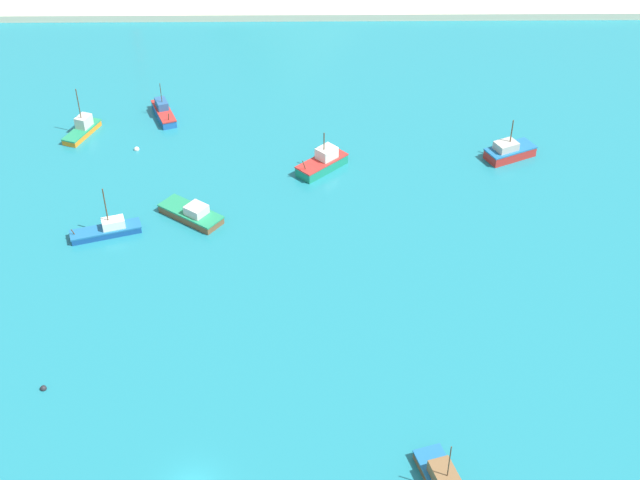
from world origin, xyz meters
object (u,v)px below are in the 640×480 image
at_px(buoy_0, 43,388).
at_px(buoy_1, 137,149).
at_px(fishing_boat_8, 509,151).
at_px(fishing_boat_10, 323,162).
at_px(fishing_boat_6, 192,213).
at_px(fishing_boat_5, 83,129).
at_px(fishing_boat_9, 163,112).
at_px(fishing_boat_12, 107,229).

xyz_separation_m(buoy_0, buoy_1, (2.28, 43.67, 0.02)).
distance_m(fishing_boat_8, buoy_1, 50.36).
height_order(fishing_boat_10, buoy_0, fishing_boat_10).
xyz_separation_m(fishing_boat_6, buoy_1, (-9.22, 15.78, -0.60)).
xyz_separation_m(fishing_boat_5, fishing_boat_10, (33.40, -9.26, 0.17)).
xyz_separation_m(fishing_boat_8, fishing_boat_9, (-47.73, 11.34, -0.12)).
relative_size(fishing_boat_8, buoy_0, 11.53).
relative_size(fishing_boat_8, buoy_1, 10.11).
height_order(fishing_boat_5, fishing_boat_12, fishing_boat_5).
bearing_deg(fishing_boat_12, fishing_boat_9, 83.76).
xyz_separation_m(fishing_boat_8, buoy_1, (-50.30, 2.40, -0.86)).
bearing_deg(fishing_boat_9, fishing_boat_10, -31.48).
height_order(fishing_boat_6, fishing_boat_12, fishing_boat_12).
height_order(fishing_boat_5, buoy_0, fishing_boat_5).
distance_m(fishing_boat_6, fishing_boat_9, 25.60).
distance_m(fishing_boat_9, buoy_1, 9.32).
bearing_deg(fishing_boat_10, buoy_1, 168.85).
distance_m(fishing_boat_8, buoy_0, 66.84).
bearing_deg(fishing_boat_12, fishing_boat_10, 28.36).
relative_size(fishing_boat_12, buoy_0, 13.49).
bearing_deg(fishing_boat_5, fishing_boat_6, -49.20).
distance_m(fishing_boat_6, buoy_1, 18.29).
relative_size(fishing_boat_10, fishing_boat_12, 0.83).
relative_size(fishing_boat_5, fishing_boat_9, 0.96).
bearing_deg(fishing_boat_6, fishing_boat_10, 33.90).
bearing_deg(fishing_boat_12, fishing_boat_5, 108.22).
bearing_deg(fishing_boat_9, fishing_boat_12, -96.24).
xyz_separation_m(fishing_boat_6, fishing_boat_12, (-9.69, -3.11, -0.03)).
distance_m(fishing_boat_9, fishing_boat_12, 27.99).
xyz_separation_m(fishing_boat_9, buoy_0, (-4.85, -52.60, -0.75)).
distance_m(fishing_boat_12, buoy_1, 18.91).
xyz_separation_m(fishing_boat_5, fishing_boat_8, (58.40, -6.68, 0.12)).
bearing_deg(fishing_boat_6, fishing_boat_9, 105.06).
xyz_separation_m(fishing_boat_9, buoy_1, (-2.56, -8.93, -0.74)).
bearing_deg(fishing_boat_5, fishing_boat_10, -15.50).
distance_m(fishing_boat_10, buoy_1, 25.79).
distance_m(fishing_boat_8, fishing_boat_10, 25.14).
xyz_separation_m(fishing_boat_6, buoy_0, (-11.50, -27.88, -0.62)).
relative_size(fishing_boat_12, buoy_1, 11.82).
relative_size(fishing_boat_10, buoy_0, 11.21).
xyz_separation_m(fishing_boat_6, fishing_boat_9, (-6.65, 24.72, 0.13)).
height_order(fishing_boat_6, fishing_boat_8, fishing_boat_8).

